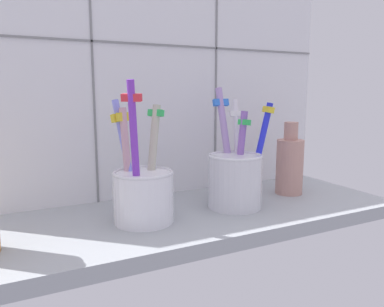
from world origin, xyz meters
TOP-DOWN VIEW (x-y plane):
  - counter_slab at (0.00, 0.00)cm, footprint 64.00×22.00cm
  - tile_wall_back at (0.00, 12.00)cm, footprint 64.00×2.20cm
  - toothbrush_cup_left at (-7.32, -0.75)cm, footprint 8.13×8.86cm
  - toothbrush_cup_right at (7.45, -0.68)cm, footprint 10.40×11.03cm
  - ceramic_vase at (19.83, 1.49)cm, footprint 4.56×4.56cm

SIDE VIEW (x-z plane):
  - counter_slab at x=0.00cm, z-range 0.00..2.00cm
  - toothbrush_cup_left at x=-7.32cm, z-range -3.10..15.71cm
  - toothbrush_cup_right at x=7.45cm, z-range -2.32..15.67cm
  - ceramic_vase at x=19.83cm, z-range 0.97..13.24cm
  - tile_wall_back at x=0.00cm, z-range 0.00..45.00cm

